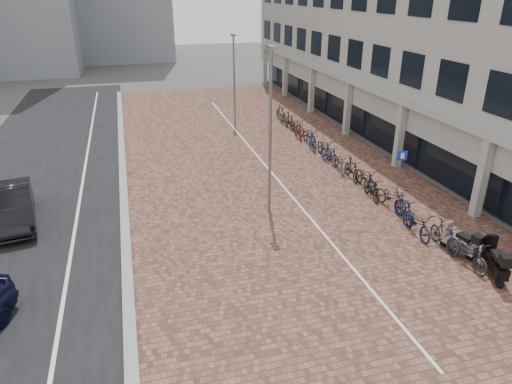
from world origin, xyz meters
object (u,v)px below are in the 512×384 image
Objects in this scene: car_dark at (11,206)px; scooter_mid at (495,260)px; scooter_front at (460,241)px; parking_sign at (401,166)px.

scooter_mid is (15.75, -8.36, -0.14)m from car_dark.
parking_sign is at bearing 67.57° from scooter_front.
car_dark is 17.83m from scooter_mid.
scooter_front is at bearing -34.09° from car_dark.
car_dark is at bearing 174.88° from scooter_mid.
scooter_mid is at bearing -71.99° from parking_sign.
parking_sign reaches higher than scooter_front.
parking_sign is (0.74, 5.20, 0.82)m from scooter_front.
scooter_front is 5.32m from parking_sign.
scooter_mid reaches higher than scooter_front.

